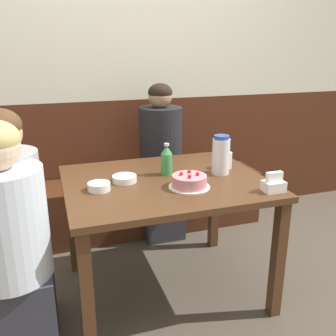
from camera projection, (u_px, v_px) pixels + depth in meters
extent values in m
plane|color=#4C4238|center=(165.00, 289.00, 2.34)|extent=(12.00, 12.00, 0.00)
cube|color=#4C2314|center=(126.00, 162.00, 3.12)|extent=(4.80, 0.04, 1.04)
cube|color=silver|center=(121.00, 0.00, 2.74)|extent=(4.80, 0.04, 1.46)
cube|color=#472314|center=(134.00, 205.00, 3.02)|extent=(2.11, 0.38, 0.44)
cube|color=#4C2D19|center=(165.00, 182.00, 2.12)|extent=(1.12, 0.91, 0.03)
cube|color=#4C2D19|center=(87.00, 298.00, 1.71)|extent=(0.06, 0.06, 0.69)
cube|color=#4C2D19|center=(278.00, 260.00, 2.02)|extent=(0.06, 0.06, 0.69)
cube|color=#4C2D19|center=(72.00, 223.00, 2.44)|extent=(0.06, 0.06, 0.69)
cube|color=#4C2D19|center=(214.00, 203.00, 2.75)|extent=(0.06, 0.06, 0.69)
cylinder|color=white|center=(189.00, 187.00, 2.00)|extent=(0.22, 0.22, 0.01)
cylinder|color=#C67A84|center=(189.00, 181.00, 1.99)|extent=(0.19, 0.19, 0.06)
sphere|color=red|center=(189.00, 171.00, 2.01)|extent=(0.02, 0.02, 0.02)
sphere|color=red|center=(181.00, 174.00, 1.97)|extent=(0.02, 0.02, 0.02)
sphere|color=red|center=(190.00, 176.00, 1.93)|extent=(0.02, 0.02, 0.02)
sphere|color=red|center=(198.00, 174.00, 1.97)|extent=(0.02, 0.02, 0.02)
cylinder|color=white|center=(221.00, 156.00, 2.19)|extent=(0.10, 0.10, 0.21)
cylinder|color=#28479E|center=(221.00, 137.00, 2.15)|extent=(0.09, 0.09, 0.02)
cylinder|color=#388E4C|center=(167.00, 164.00, 2.18)|extent=(0.07, 0.07, 0.13)
cone|color=#388E4C|center=(167.00, 150.00, 2.15)|extent=(0.07, 0.07, 0.05)
cylinder|color=silver|center=(167.00, 145.00, 2.14)|extent=(0.03, 0.03, 0.01)
cube|color=white|center=(273.00, 186.00, 1.94)|extent=(0.11, 0.08, 0.05)
cube|color=white|center=(274.00, 177.00, 1.92)|extent=(0.09, 0.03, 0.05)
cylinder|color=white|center=(125.00, 179.00, 2.07)|extent=(0.13, 0.13, 0.04)
cylinder|color=white|center=(99.00, 187.00, 1.95)|extent=(0.12, 0.12, 0.04)
cylinder|color=silver|center=(226.00, 160.00, 2.30)|extent=(0.08, 0.08, 0.10)
cube|color=#33333D|center=(161.00, 207.00, 2.97)|extent=(0.30, 0.34, 0.45)
cylinder|color=black|center=(160.00, 145.00, 2.81)|extent=(0.32, 0.32, 0.57)
sphere|color=#A87A5B|center=(160.00, 96.00, 2.70)|extent=(0.17, 0.17, 0.17)
ellipsoid|color=black|center=(160.00, 92.00, 2.69)|extent=(0.18, 0.18, 0.13)
cube|color=#33333D|center=(19.00, 315.00, 1.78)|extent=(0.34, 0.30, 0.45)
cylinder|color=silver|center=(6.00, 224.00, 1.63)|extent=(0.36, 0.36, 0.51)
cube|color=#33333D|center=(21.00, 290.00, 1.96)|extent=(0.34, 0.30, 0.45)
cylinder|color=#99999E|center=(9.00, 205.00, 1.81)|extent=(0.32, 0.32, 0.52)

